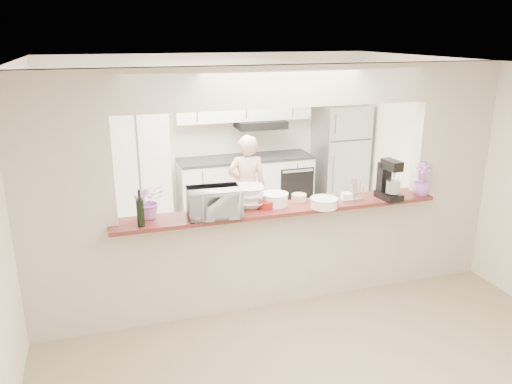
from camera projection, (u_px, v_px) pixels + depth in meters
name	position (u px, v px, depth m)	size (l,w,h in m)	color
floor	(277.00, 299.00, 5.46)	(6.00, 6.00, 0.00)	tan
tile_overlay	(239.00, 244.00, 6.86)	(5.00, 2.90, 0.01)	beige
partition	(279.00, 169.00, 5.01)	(5.00, 0.15, 2.50)	beige
bar_counter	(278.00, 252.00, 5.28)	(3.40, 0.38, 1.09)	beige
kitchen_cabinets	(205.00, 158.00, 7.58)	(3.15, 0.62, 2.25)	silver
refrigerator	(340.00, 156.00, 8.20)	(0.75, 0.70, 1.70)	#A6A7AB
flower_left	(149.00, 201.00, 4.74)	(0.31, 0.26, 0.34)	pink
wine_bottle_a	(140.00, 212.00, 4.54)	(0.07, 0.07, 0.35)	black
wine_bottle_b	(140.00, 212.00, 4.54)	(0.07, 0.07, 0.35)	black
toaster_oven	(214.00, 202.00, 4.79)	(0.51, 0.34, 0.28)	#BBBBC1
serving_bowls	(249.00, 197.00, 5.05)	(0.30, 0.30, 0.22)	white
plate_stack_a	(275.00, 199.00, 5.13)	(0.27, 0.27, 0.13)	white
plate_stack_b	(324.00, 203.00, 5.06)	(0.28, 0.28, 0.10)	white
red_bowl	(266.00, 205.00, 5.04)	(0.16, 0.16, 0.07)	maroon
tan_bowl	(299.00, 197.00, 5.26)	(0.16, 0.16, 0.07)	#C3AC8A
utensil_caddy	(351.00, 191.00, 5.29)	(0.24, 0.15, 0.23)	silver
stand_mixer	(389.00, 181.00, 5.29)	(0.21, 0.31, 0.43)	black
flower_right	(422.00, 179.00, 5.40)	(0.20, 0.20, 0.37)	#BB67BF
person	(247.00, 188.00, 6.87)	(0.54, 0.35, 1.48)	tan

